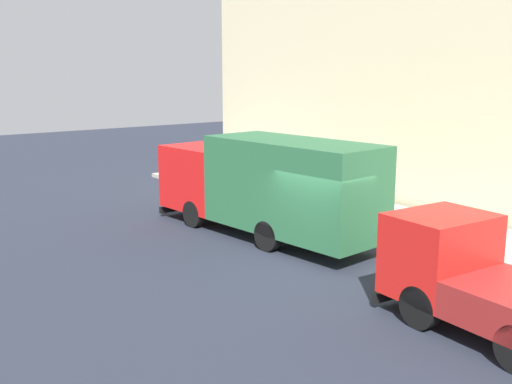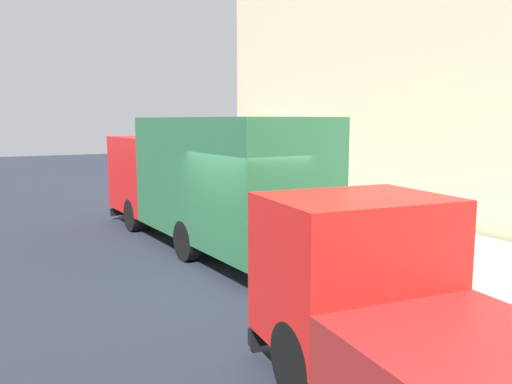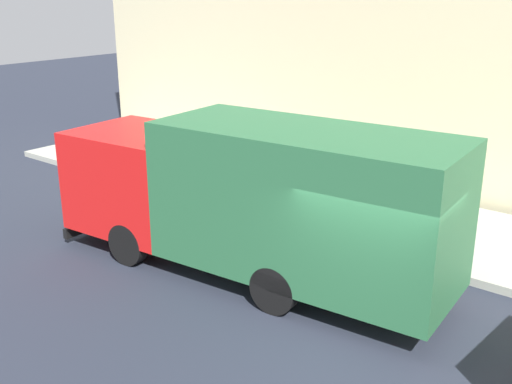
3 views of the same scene
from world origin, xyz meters
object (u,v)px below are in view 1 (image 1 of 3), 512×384
traffic_cone_orange (268,193)px  street_sign_post (350,184)px  pedestrian_walking (276,182)px  small_flatbed_truck (487,283)px  large_utility_truck (266,184)px

traffic_cone_orange → street_sign_post: street_sign_post is taller
pedestrian_walking → traffic_cone_orange: bearing=-1.3°
traffic_cone_orange → street_sign_post: 4.69m
street_sign_post → pedestrian_walking: bearing=88.6°
small_flatbed_truck → street_sign_post: street_sign_post is taller
pedestrian_walking → small_flatbed_truck: bearing=166.7°
large_utility_truck → small_flatbed_truck: bearing=-100.9°
large_utility_truck → traffic_cone_orange: bearing=46.1°
large_utility_truck → small_flatbed_truck: (-0.97, -8.35, -0.67)m
pedestrian_walking → traffic_cone_orange: 0.79m
pedestrian_walking → street_sign_post: bearing=-176.1°
pedestrian_walking → street_sign_post: 4.02m
pedestrian_walking → street_sign_post: (-0.10, -3.99, 0.55)m
large_utility_truck → small_flatbed_truck: size_ratio=1.58×
small_flatbed_truck → traffic_cone_orange: (3.84, 11.82, -0.57)m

